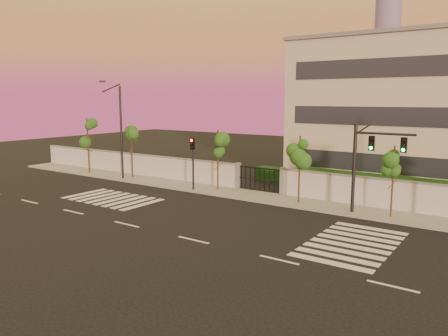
{
  "coord_description": "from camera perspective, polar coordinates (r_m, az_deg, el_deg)",
  "views": [
    {
      "loc": [
        13.76,
        -17.06,
        7.29
      ],
      "look_at": [
        -2.22,
        6.0,
        2.82
      ],
      "focal_mm": 35.0,
      "sensor_mm": 36.0,
      "label": 1
    }
  ],
  "objects": [
    {
      "name": "perimeter_wall",
      "position": [
        32.7,
        9.38,
        -2.03
      ],
      "size": [
        60.0,
        0.36,
        2.2
      ],
      "color": "silver",
      "rests_on": "ground"
    },
    {
      "name": "distant_skyscraper",
      "position": [
        312.15,
        20.67,
        18.6
      ],
      "size": [
        16.0,
        16.0,
        118.0
      ],
      "color": "slate",
      "rests_on": "ground"
    },
    {
      "name": "traffic_signal_main",
      "position": [
        28.27,
        18.06,
        1.2
      ],
      "size": [
        3.65,
        0.37,
        5.77
      ],
      "rotation": [
        0.0,
        0.0,
        0.02
      ],
      "color": "black",
      "rests_on": "ground"
    },
    {
      "name": "streetlight_west",
      "position": [
        39.92,
        -13.48,
        5.17
      ],
      "size": [
        0.53,
        2.12,
        8.79
      ],
      "color": "black",
      "rests_on": "ground"
    },
    {
      "name": "traffic_signal_secondary",
      "position": [
        34.31,
        -4.09,
        1.47
      ],
      "size": [
        0.34,
        0.33,
        4.37
      ],
      "rotation": [
        0.0,
        0.0,
        0.16
      ],
      "color": "black",
      "rests_on": "ground"
    },
    {
      "name": "street_tree_b",
      "position": [
        40.36,
        -11.95,
        3.57
      ],
      "size": [
        1.55,
        1.23,
        4.85
      ],
      "color": "#382314",
      "rests_on": "ground"
    },
    {
      "name": "street_tree_e",
      "position": [
        28.06,
        21.32,
        0.31
      ],
      "size": [
        1.3,
        1.04,
        4.52
      ],
      "color": "#382314",
      "rests_on": "ground"
    },
    {
      "name": "ground",
      "position": [
        23.1,
        -4.01,
        -9.37
      ],
      "size": [
        120.0,
        120.0,
        0.0
      ],
      "primitive_type": "plane",
      "color": "black",
      "rests_on": "ground"
    },
    {
      "name": "street_tree_d",
      "position": [
        30.4,
        9.92,
        1.8
      ],
      "size": [
        1.47,
        1.17,
        4.78
      ],
      "color": "#382314",
      "rests_on": "ground"
    },
    {
      "name": "sidewalk",
      "position": [
        31.64,
        7.99,
        -4.21
      ],
      "size": [
        60.0,
        3.0,
        0.15
      ],
      "primitive_type": "cube",
      "color": "gray",
      "rests_on": "ground"
    },
    {
      "name": "hedge_row",
      "position": [
        34.81,
        12.89,
        -1.89
      ],
      "size": [
        41.0,
        4.25,
        1.8
      ],
      "color": "#113610",
      "rests_on": "ground"
    },
    {
      "name": "road_markings",
      "position": [
        26.86,
        -1.62,
        -6.67
      ],
      "size": [
        57.0,
        7.62,
        0.02
      ],
      "color": "silver",
      "rests_on": "ground"
    },
    {
      "name": "street_tree_a",
      "position": [
        44.25,
        -17.37,
        4.38
      ],
      "size": [
        1.63,
        1.3,
        5.43
      ],
      "color": "#382314",
      "rests_on": "ground"
    },
    {
      "name": "street_tree_c",
      "position": [
        34.2,
        -0.77,
        2.83
      ],
      "size": [
        1.53,
        1.22,
        4.87
      ],
      "color": "#382314",
      "rests_on": "ground"
    }
  ]
}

